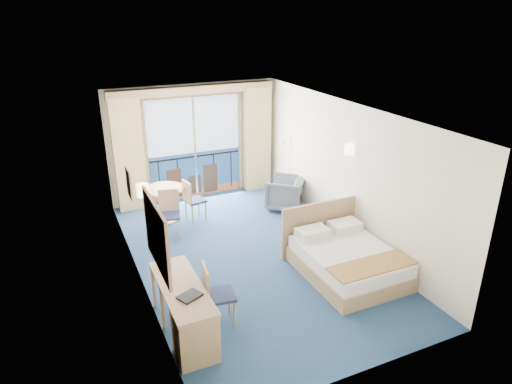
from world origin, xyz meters
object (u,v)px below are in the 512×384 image
(floor_lamp, at_px, (283,153))
(nightstand, at_px, (329,223))
(desk_chair, at_px, (214,291))
(desk, at_px, (192,325))
(armchair, at_px, (286,193))
(table_chair_b, at_px, (169,210))
(table_chair_a, at_px, (192,198))
(bed, at_px, (346,259))
(round_table, at_px, (165,196))

(floor_lamp, bearing_deg, nightstand, -91.48)
(desk_chair, bearing_deg, desk, 141.33)
(armchair, relative_size, table_chair_b, 0.86)
(armchair, xyz_separation_m, table_chair_a, (-2.12, 0.28, 0.14))
(armchair, bearing_deg, nightstand, 49.08)
(table_chair_a, bearing_deg, bed, -160.94)
(desk, xyz_separation_m, desk_chair, (0.46, 0.43, 0.12))
(armchair, bearing_deg, desk, 0.29)
(bed, bearing_deg, table_chair_a, 119.24)
(floor_lamp, relative_size, desk_chair, 1.51)
(desk, relative_size, table_chair_b, 1.71)
(round_table, height_order, table_chair_a, table_chair_a)
(bed, xyz_separation_m, table_chair_b, (-2.37, 2.68, 0.25))
(nightstand, bearing_deg, table_chair_b, 155.34)
(armchair, bearing_deg, floor_lamp, -157.83)
(armchair, relative_size, round_table, 0.96)
(round_table, relative_size, table_chair_a, 0.92)
(armchair, bearing_deg, table_chair_b, -43.32)
(bed, bearing_deg, desk, -165.40)
(floor_lamp, relative_size, table_chair_a, 1.60)
(desk_chair, bearing_deg, floor_lamp, -30.70)
(desk, height_order, table_chair_a, table_chair_a)
(bed, relative_size, desk, 1.17)
(round_table, bearing_deg, table_chair_b, -96.30)
(desk, xyz_separation_m, table_chair_b, (0.60, 3.46, 0.11))
(nightstand, distance_m, armchair, 1.54)
(bed, distance_m, desk, 3.07)
(table_chair_a, bearing_deg, armchair, -107.61)
(bed, distance_m, table_chair_b, 3.59)
(nightstand, bearing_deg, desk_chair, -150.83)
(floor_lamp, bearing_deg, round_table, -177.20)
(armchair, height_order, desk_chair, desk_chair)
(round_table, bearing_deg, armchair, -10.13)
(floor_lamp, distance_m, table_chair_b, 3.12)
(desk_chair, bearing_deg, table_chair_b, 5.56)
(floor_lamp, distance_m, round_table, 2.93)
(table_chair_b, bearing_deg, armchair, 18.64)
(desk, height_order, round_table, same)
(armchair, bearing_deg, table_chair_a, -54.83)
(table_chair_a, bearing_deg, floor_lamp, -92.00)
(bed, relative_size, floor_lamp, 1.29)
(round_table, bearing_deg, nightstand, -35.29)
(desk_chair, xyz_separation_m, table_chair_a, (0.74, 3.50, -0.03))
(floor_lamp, height_order, desk_chair, floor_lamp)
(bed, xyz_separation_m, round_table, (-2.30, 3.35, 0.29))
(armchair, bearing_deg, round_table, -57.53)
(desk, relative_size, table_chair_a, 1.78)
(table_chair_a, bearing_deg, desk, 152.81)
(nightstand, xyz_separation_m, round_table, (-2.83, 2.00, 0.32))
(nightstand, relative_size, desk, 0.32)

